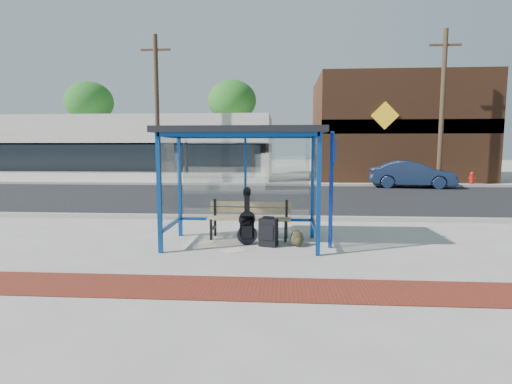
# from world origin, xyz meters

# --- Properties ---
(ground) EXTENTS (120.00, 120.00, 0.00)m
(ground) POSITION_xyz_m (0.00, 0.00, 0.00)
(ground) COLOR #B2ADA0
(ground) RESTS_ON ground
(brick_paver_strip) EXTENTS (60.00, 1.00, 0.01)m
(brick_paver_strip) POSITION_xyz_m (0.00, -2.60, 0.01)
(brick_paver_strip) COLOR maroon
(brick_paver_strip) RESTS_ON ground
(curb_near) EXTENTS (60.00, 0.25, 0.12)m
(curb_near) POSITION_xyz_m (0.00, 2.90, 0.06)
(curb_near) COLOR gray
(curb_near) RESTS_ON ground
(street_asphalt) EXTENTS (60.00, 10.00, 0.00)m
(street_asphalt) POSITION_xyz_m (0.00, 8.00, 0.00)
(street_asphalt) COLOR black
(street_asphalt) RESTS_ON ground
(curb_far) EXTENTS (60.00, 0.25, 0.12)m
(curb_far) POSITION_xyz_m (0.00, 13.10, 0.06)
(curb_far) COLOR gray
(curb_far) RESTS_ON ground
(far_sidewalk) EXTENTS (60.00, 4.00, 0.01)m
(far_sidewalk) POSITION_xyz_m (0.00, 15.00, 0.00)
(far_sidewalk) COLOR #B2ADA0
(far_sidewalk) RESTS_ON ground
(bus_shelter) EXTENTS (3.30, 1.80, 2.42)m
(bus_shelter) POSITION_xyz_m (0.00, 0.07, 2.07)
(bus_shelter) COLOR navy
(bus_shelter) RESTS_ON ground
(storefront_white) EXTENTS (18.00, 6.04, 4.00)m
(storefront_white) POSITION_xyz_m (-9.00, 17.99, 2.00)
(storefront_white) COLOR silver
(storefront_white) RESTS_ON ground
(storefront_brown) EXTENTS (10.00, 7.08, 6.40)m
(storefront_brown) POSITION_xyz_m (8.00, 18.49, 3.20)
(storefront_brown) COLOR #59331E
(storefront_brown) RESTS_ON ground
(tree_left) EXTENTS (3.60, 3.60, 7.03)m
(tree_left) POSITION_xyz_m (-14.00, 22.00, 5.45)
(tree_left) COLOR #4C3826
(tree_left) RESTS_ON ground
(tree_mid) EXTENTS (3.60, 3.60, 7.03)m
(tree_mid) POSITION_xyz_m (-3.00, 22.00, 5.45)
(tree_mid) COLOR #4C3826
(tree_mid) RESTS_ON ground
(tree_right) EXTENTS (3.60, 3.60, 7.03)m
(tree_right) POSITION_xyz_m (12.50, 22.00, 5.45)
(tree_right) COLOR #4C3826
(tree_right) RESTS_ON ground
(utility_pole_west) EXTENTS (1.60, 0.24, 8.00)m
(utility_pole_west) POSITION_xyz_m (-6.00, 13.40, 4.11)
(utility_pole_west) COLOR #4C3826
(utility_pole_west) RESTS_ON ground
(utility_pole_east) EXTENTS (1.60, 0.24, 8.00)m
(utility_pole_east) POSITION_xyz_m (9.00, 13.40, 4.11)
(utility_pole_east) COLOR #4C3826
(utility_pole_east) RESTS_ON ground
(bench) EXTENTS (1.86, 0.55, 0.87)m
(bench) POSITION_xyz_m (0.10, 0.60, 0.49)
(bench) COLOR black
(bench) RESTS_ON ground
(guitar_bag) EXTENTS (0.42, 0.13, 1.13)m
(guitar_bag) POSITION_xyz_m (0.10, 0.03, 0.41)
(guitar_bag) COLOR black
(guitar_bag) RESTS_ON ground
(suitcase) EXTENTS (0.41, 0.32, 0.63)m
(suitcase) POSITION_xyz_m (0.55, -0.10, 0.29)
(suitcase) COLOR black
(suitcase) RESTS_ON ground
(backpack) EXTENTS (0.32, 0.31, 0.33)m
(backpack) POSITION_xyz_m (1.14, -0.06, 0.16)
(backpack) COLOR #2D2D19
(backpack) RESTS_ON ground
(sign_post) EXTENTS (0.14, 0.28, 2.34)m
(sign_post) POSITION_xyz_m (1.81, -0.14, 1.31)
(sign_post) COLOR navy
(sign_post) RESTS_ON ground
(newspaper_a) EXTENTS (0.42, 0.37, 0.01)m
(newspaper_a) POSITION_xyz_m (-0.68, -0.20, 0.00)
(newspaper_a) COLOR white
(newspaper_a) RESTS_ON ground
(newspaper_b) EXTENTS (0.51, 0.50, 0.01)m
(newspaper_b) POSITION_xyz_m (-0.11, -0.50, 0.00)
(newspaper_b) COLOR white
(newspaper_b) RESTS_ON ground
(newspaper_c) EXTENTS (0.33, 0.39, 0.01)m
(newspaper_c) POSITION_xyz_m (-0.76, 0.17, 0.00)
(newspaper_c) COLOR white
(newspaper_c) RESTS_ON ground
(parked_car) EXTENTS (4.24, 1.91, 1.35)m
(parked_car) POSITION_xyz_m (7.32, 12.50, 0.67)
(parked_car) COLOR #1A2848
(parked_car) RESTS_ON ground
(fire_hydrant) EXTENTS (0.34, 0.22, 0.76)m
(fire_hydrant) POSITION_xyz_m (10.79, 13.63, 0.41)
(fire_hydrant) COLOR red
(fire_hydrant) RESTS_ON ground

